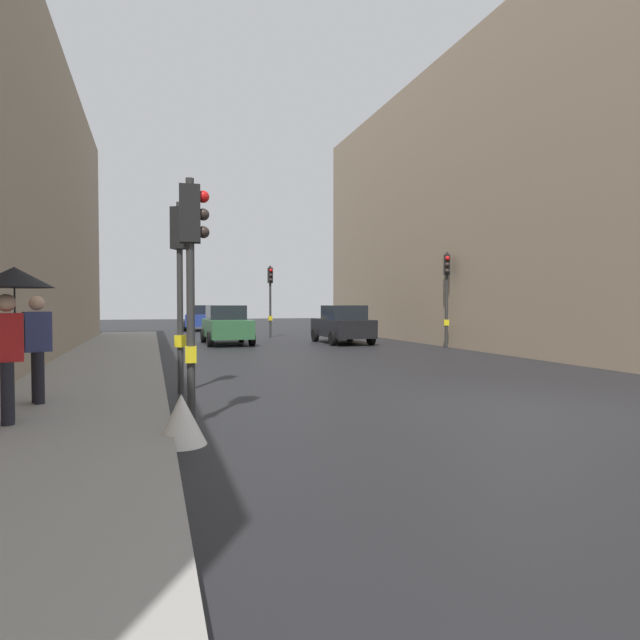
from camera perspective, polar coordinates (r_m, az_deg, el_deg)
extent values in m
plane|color=black|center=(9.74, 21.30, -8.99)|extent=(120.00, 120.00, 0.00)
cube|color=gray|center=(13.57, -23.26, -5.67)|extent=(3.02, 40.00, 0.16)
cube|color=gray|center=(27.58, 23.28, 10.81)|extent=(12.00, 26.48, 12.46)
cylinder|color=#2D2D2D|center=(28.57, -5.47, 2.01)|extent=(0.12, 0.12, 3.92)
cube|color=black|center=(28.61, -5.48, 4.89)|extent=(0.24, 0.30, 0.84)
cube|color=yellow|center=(28.58, -5.46, 0.19)|extent=(0.20, 0.16, 0.24)
sphere|color=red|center=(28.44, -5.40, 5.43)|extent=(0.18, 0.18, 0.18)
sphere|color=#2D231E|center=(28.43, -5.40, 4.91)|extent=(0.18, 0.18, 0.18)
sphere|color=#2D231E|center=(28.41, -5.39, 4.39)|extent=(0.18, 0.18, 0.18)
cylinder|color=#2D2D2D|center=(10.86, -15.09, 2.35)|extent=(0.12, 0.12, 3.84)
cube|color=black|center=(10.97, -15.14, 9.69)|extent=(0.38, 0.36, 0.84)
cube|color=yellow|center=(10.89, -15.05, -2.24)|extent=(0.24, 0.25, 0.24)
sphere|color=red|center=(10.92, -14.27, 11.11)|extent=(0.18, 0.18, 0.18)
sphere|color=#2D231E|center=(10.88, -14.26, 9.76)|extent=(0.18, 0.18, 0.18)
sphere|color=#2D231E|center=(10.85, -14.25, 8.40)|extent=(0.18, 0.18, 0.18)
cylinder|color=#2D2D2D|center=(22.11, 13.70, 2.12)|extent=(0.12, 0.12, 3.95)
cube|color=black|center=(22.17, 13.73, 5.88)|extent=(0.35, 0.37, 0.84)
cube|color=yellow|center=(22.12, 13.69, -0.28)|extent=(0.25, 0.23, 0.24)
sphere|color=red|center=(22.00, 13.78, 6.59)|extent=(0.18, 0.18, 0.18)
sphere|color=#2D231E|center=(21.98, 13.78, 5.92)|extent=(0.18, 0.18, 0.18)
sphere|color=#2D231E|center=(21.96, 13.77, 5.24)|extent=(0.18, 0.18, 0.18)
cylinder|color=#2D2D2D|center=(7.89, -13.99, 1.88)|extent=(0.12, 0.12, 3.63)
cube|color=black|center=(8.00, -14.06, 11.20)|extent=(0.32, 0.26, 0.84)
cube|color=yellow|center=(7.92, -13.95, -3.68)|extent=(0.18, 0.21, 0.24)
sphere|color=red|center=(8.05, -12.68, 13.04)|extent=(0.18, 0.18, 0.18)
sphere|color=#2D231E|center=(8.00, -12.67, 11.21)|extent=(0.18, 0.18, 0.18)
sphere|color=#2D231E|center=(7.96, -12.66, 9.37)|extent=(0.18, 0.18, 0.18)
cube|color=navy|center=(37.31, -13.13, -0.01)|extent=(2.13, 4.33, 0.80)
cube|color=black|center=(37.55, -13.14, 1.10)|extent=(1.75, 2.12, 0.64)
cylinder|color=black|center=(35.99, -11.69, -0.70)|extent=(0.27, 0.66, 0.64)
cylinder|color=black|center=(35.98, -14.55, -0.72)|extent=(0.27, 0.66, 0.64)
cylinder|color=black|center=(38.69, -11.81, -0.54)|extent=(0.27, 0.66, 0.64)
cylinder|color=black|center=(38.68, -14.47, -0.56)|extent=(0.27, 0.66, 0.64)
cube|color=black|center=(24.23, 2.41, -0.85)|extent=(1.85, 4.22, 0.80)
cube|color=black|center=(23.98, 2.62, 0.84)|extent=(1.62, 2.02, 0.64)
cylinder|color=black|center=(25.25, -0.55, -1.66)|extent=(0.23, 0.64, 0.64)
cylinder|color=black|center=(25.83, 3.28, -1.58)|extent=(0.23, 0.64, 0.64)
cylinder|color=black|center=(22.69, 1.42, -2.03)|extent=(0.23, 0.64, 0.64)
cylinder|color=black|center=(23.33, 5.61, -1.94)|extent=(0.23, 0.64, 0.64)
cube|color=#2D6038|center=(23.98, -10.19, -0.90)|extent=(1.84, 4.22, 0.80)
cube|color=black|center=(24.20, -10.29, 0.83)|extent=(1.62, 2.01, 0.64)
cylinder|color=black|center=(22.82, -7.46, -2.02)|extent=(0.23, 0.64, 0.64)
cylinder|color=black|center=(22.54, -11.96, -2.09)|extent=(0.23, 0.64, 0.64)
cylinder|color=black|center=(25.47, -8.62, -1.65)|extent=(0.23, 0.64, 0.64)
cylinder|color=black|center=(25.22, -12.66, -1.70)|extent=(0.23, 0.64, 0.64)
cylinder|color=black|center=(8.42, -31.00, -6.74)|extent=(0.16, 0.16, 0.85)
cylinder|color=black|center=(8.22, -31.05, -6.94)|extent=(0.16, 0.16, 0.85)
cube|color=red|center=(8.25, -31.10, -1.64)|extent=(0.44, 0.33, 0.66)
sphere|color=tan|center=(8.23, -31.15, 1.63)|extent=(0.24, 0.24, 0.24)
cylinder|color=black|center=(8.23, -30.43, 0.10)|extent=(0.02, 0.02, 0.90)
cone|color=black|center=(8.24, -30.49, 4.07)|extent=(1.00, 1.00, 0.28)
cylinder|color=black|center=(9.91, -28.62, -5.47)|extent=(0.16, 0.16, 0.85)
cylinder|color=black|center=(9.71, -28.40, -5.61)|extent=(0.16, 0.16, 0.85)
cube|color=navy|center=(9.75, -28.57, -1.13)|extent=(0.47, 0.39, 0.66)
sphere|color=tan|center=(9.74, -28.61, 1.63)|extent=(0.24, 0.24, 0.24)
cube|color=black|center=(9.70, -30.32, -1.17)|extent=(0.29, 0.33, 0.40)
cone|color=silver|center=(6.95, -14.94, -10.49)|extent=(0.64, 0.64, 0.65)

